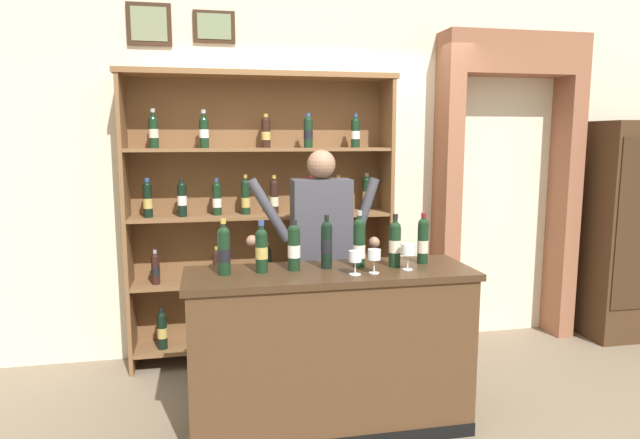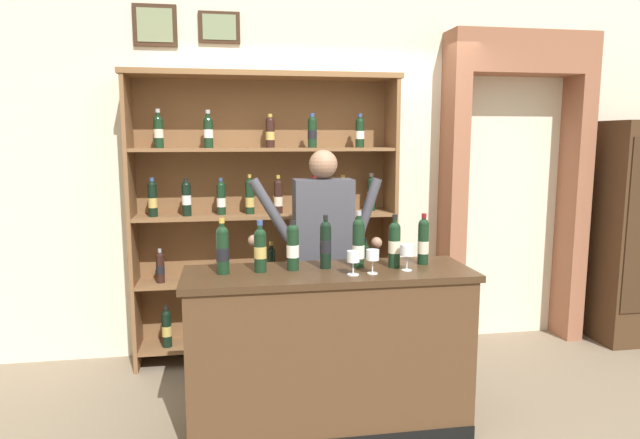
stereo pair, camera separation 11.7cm
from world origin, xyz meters
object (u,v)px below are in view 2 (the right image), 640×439
tasting_bottle_chianti (326,243)px  tasting_bottle_riserva (423,241)px  tasting_bottle_vin_santo (293,246)px  wine_glass_right (407,251)px  tasting_bottle_grappa (358,243)px  wine_glass_spare (373,256)px  tasting_counter (329,351)px  tasting_bottle_rosso (394,243)px  wine_shelf (266,212)px  wine_glass_left (353,258)px  tasting_bottle_super_tuscan (260,248)px  shopkeeper (323,242)px  tasting_bottle_brunello (222,249)px

tasting_bottle_chianti → tasting_bottle_riserva: size_ratio=1.02×
tasting_bottle_vin_santo → wine_glass_right: bearing=-11.1°
tasting_bottle_grappa → wine_glass_spare: bearing=-76.4°
tasting_counter → tasting_bottle_riserva: (0.60, 0.07, 0.64)m
tasting_bottle_vin_santo → tasting_bottle_chianti: size_ratio=0.92×
tasting_bottle_vin_santo → tasting_bottle_grappa: tasting_bottle_grappa is taller
tasting_bottle_riserva → tasting_bottle_rosso: bearing=-165.2°
wine_shelf → tasting_bottle_vin_santo: bearing=-86.3°
wine_glass_right → wine_glass_left: 0.34m
wine_glass_spare → tasting_bottle_riserva: bearing=26.8°
tasting_bottle_vin_santo → tasting_bottle_chianti: (0.20, 0.01, 0.01)m
tasting_bottle_super_tuscan → wine_glass_right: 0.86m
tasting_bottle_chianti → wine_glass_left: bearing=-56.7°
tasting_counter → tasting_bottle_chianti: 0.65m
tasting_counter → tasting_bottle_grappa: tasting_bottle_grappa is taller
tasting_bottle_rosso → wine_glass_right: 0.11m
tasting_counter → tasting_bottle_vin_santo: 0.67m
shopkeeper → wine_glass_right: shopkeeper is taller
tasting_bottle_vin_santo → wine_glass_right: tasting_bottle_vin_santo is taller
tasting_bottle_brunello → tasting_bottle_riserva: tasting_bottle_brunello is taller
wine_glass_right → tasting_bottle_super_tuscan: bearing=172.4°
tasting_bottle_brunello → wine_glass_left: tasting_bottle_brunello is taller
tasting_bottle_chianti → wine_glass_right: size_ratio=2.06×
tasting_bottle_rosso → wine_glass_spare: (-0.17, -0.13, -0.05)m
wine_glass_spare → wine_glass_left: wine_glass_spare is taller
tasting_bottle_grappa → tasting_bottle_vin_santo: bearing=-179.1°
wine_shelf → tasting_bottle_brunello: size_ratio=6.98×
tasting_bottle_grappa → tasting_bottle_rosso: 0.22m
tasting_bottle_grappa → wine_glass_right: tasting_bottle_grappa is taller
tasting_bottle_rosso → wine_glass_left: tasting_bottle_rosso is taller
tasting_bottle_super_tuscan → wine_glass_left: bearing=-17.6°
tasting_bottle_super_tuscan → wine_shelf: bearing=84.4°
shopkeeper → tasting_bottle_super_tuscan: shopkeeper is taller
tasting_bottle_rosso → tasting_bottle_brunello: bearing=179.6°
tasting_bottle_super_tuscan → tasting_bottle_riserva: size_ratio=0.96×
tasting_bottle_brunello → shopkeeper: bearing=41.0°
tasting_bottle_super_tuscan → tasting_bottle_riserva: tasting_bottle_riserva is taller
wine_shelf → tasting_bottle_grappa: bearing=-67.9°
tasting_bottle_grappa → tasting_bottle_rosso: tasting_bottle_grappa is taller
tasting_counter → tasting_bottle_super_tuscan: (-0.40, 0.04, 0.63)m
tasting_bottle_brunello → tasting_bottle_vin_santo: bearing=3.6°
tasting_counter → wine_glass_spare: bearing=-26.6°
tasting_bottle_super_tuscan → tasting_bottle_chianti: bearing=4.0°
tasting_bottle_grappa → wine_shelf: bearing=112.1°
tasting_bottle_grappa → wine_glass_left: bearing=-111.9°
tasting_bottle_super_tuscan → wine_glass_spare: 0.65m
wine_glass_left → tasting_bottle_vin_santo: bearing=151.0°
tasting_bottle_riserva → wine_glass_right: tasting_bottle_riserva is taller
wine_glass_spare → wine_shelf: bearing=111.0°
tasting_bottle_rosso → tasting_bottle_riserva: bearing=14.8°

